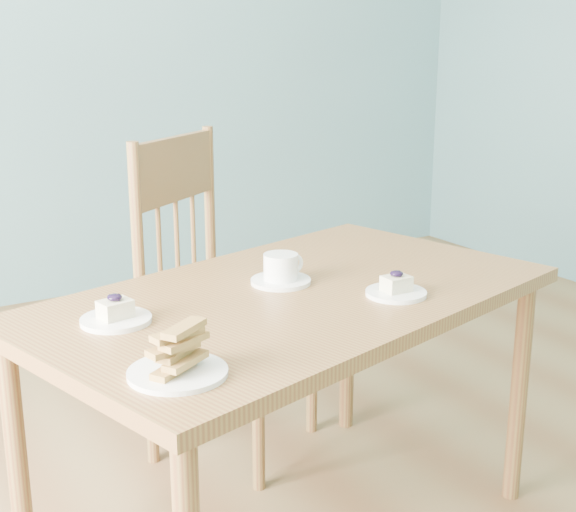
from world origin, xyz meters
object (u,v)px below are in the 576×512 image
Objects in this scene: cheesecake_plate_far at (116,315)px; cheesecake_plate_near at (396,289)px; dining_table at (293,318)px; dining_chair at (220,294)px; coffee_cup at (281,271)px; biscotti_plate at (177,358)px.

cheesecake_plate_near is at bearing -14.77° from cheesecake_plate_far.
dining_table is at bearing -2.09° from cheesecake_plate_far.
dining_chair reaches higher than cheesecake_plate_near.
dining_chair is 0.76m from cheesecake_plate_near.
cheesecake_plate_far reaches higher than cheesecake_plate_near.
biscotti_plate is (-0.46, -0.39, 0.00)m from coffee_cup.
cheesecake_plate_far is (-0.45, 0.02, 0.09)m from dining_table.
biscotti_plate reaches higher than coffee_cup.
cheesecake_plate_near is at bearing -114.38° from dining_chair.
coffee_cup reaches higher than cheesecake_plate_far.
biscotti_plate is at bearing -154.57° from dining_chair.
biscotti_plate is at bearing -143.19° from coffee_cup.
coffee_cup is at bearing 7.28° from cheesecake_plate_far.
biscotti_plate reaches higher than cheesecake_plate_near.
dining_table is 9.46× the size of coffee_cup.
cheesecake_plate_far is at bearing -167.48° from dining_chair.
dining_table is 0.13m from coffee_cup.
cheesecake_plate_far is 0.46m from coffee_cup.
biscotti_plate reaches higher than cheesecake_plate_far.
cheesecake_plate_near is at bearing -52.17° from dining_table.
cheesecake_plate_near is 0.67m from cheesecake_plate_far.
cheesecake_plate_near is (0.12, -0.73, 0.20)m from dining_chair.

